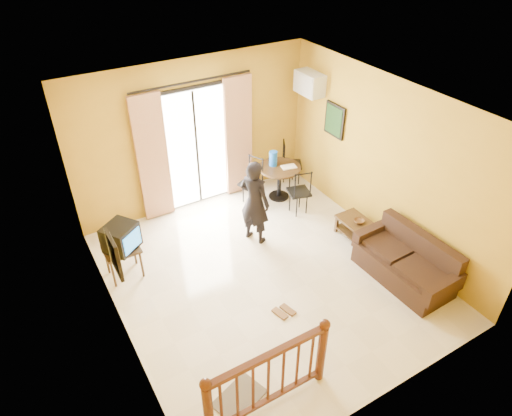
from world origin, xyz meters
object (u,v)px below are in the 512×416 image
television (121,237)px  dining_table (279,173)px  sofa (406,263)px  standing_person (255,202)px  coffee_table (358,228)px

television → dining_table: 3.35m
sofa → standing_person: bearing=125.3°
dining_table → coffee_table: dining_table is taller
television → coffee_table: bearing=-52.3°
television → sofa: television is taller
dining_table → sofa: sofa is taller
coffee_table → standing_person: size_ratio=0.52×
dining_table → television: bearing=-168.7°
coffee_table → television: bearing=162.5°
television → sofa: bearing=-66.3°
television → standing_person: bearing=-41.1°
coffee_table → standing_person: bearing=148.7°
sofa → coffee_table: bearing=88.4°
television → sofa: size_ratio=0.38×
standing_person → coffee_table: bearing=-147.3°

